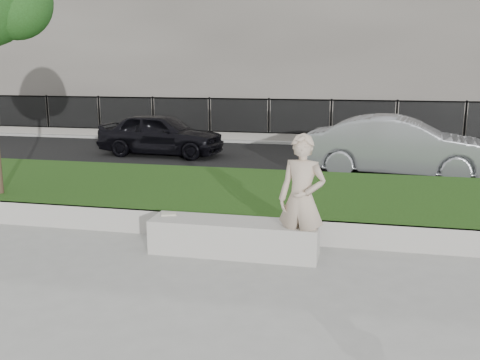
% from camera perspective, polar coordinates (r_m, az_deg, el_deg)
% --- Properties ---
extents(ground, '(90.00, 90.00, 0.00)m').
position_cam_1_polar(ground, '(7.85, -7.17, -8.33)').
color(ground, gray).
rests_on(ground, ground).
extents(grass_bank, '(34.00, 4.00, 0.40)m').
position_cam_1_polar(grass_bank, '(10.54, -1.76, -1.80)').
color(grass_bank, black).
rests_on(grass_bank, ground).
extents(grass_kerb, '(34.00, 0.08, 0.40)m').
position_cam_1_polar(grass_kerb, '(8.72, -4.92, -4.80)').
color(grass_kerb, '#AAA79F').
rests_on(grass_kerb, ground).
extents(street, '(34.00, 7.00, 0.04)m').
position_cam_1_polar(street, '(15.86, 3.12, 2.22)').
color(street, black).
rests_on(street, ground).
extents(far_pavement, '(34.00, 3.00, 0.12)m').
position_cam_1_polar(far_pavement, '(20.26, 5.21, 4.45)').
color(far_pavement, gray).
rests_on(far_pavement, ground).
extents(iron_fence, '(32.00, 0.30, 1.50)m').
position_cam_1_polar(iron_fence, '(19.21, 4.85, 5.50)').
color(iron_fence, slate).
rests_on(iron_fence, far_pavement).
extents(building_facade, '(34.00, 10.00, 10.00)m').
position_cam_1_polar(building_facade, '(27.13, 7.40, 16.77)').
color(building_facade, '#5B5650').
rests_on(building_facade, ground).
extents(stone_bench, '(2.48, 0.62, 0.51)m').
position_cam_1_polar(stone_bench, '(7.91, -0.64, -6.13)').
color(stone_bench, '#AAA79F').
rests_on(stone_bench, ground).
extents(man, '(0.75, 0.58, 1.83)m').
position_cam_1_polar(man, '(7.43, 6.61, -2.11)').
color(man, '#C3AD96').
rests_on(man, ground).
extents(book, '(0.27, 0.23, 0.03)m').
position_cam_1_polar(book, '(8.22, -7.59, -3.61)').
color(book, beige).
rests_on(book, stone_bench).
extents(car_dark, '(3.93, 1.80, 1.31)m').
position_cam_1_polar(car_dark, '(16.55, -8.42, 4.88)').
color(car_dark, black).
rests_on(car_dark, street).
extents(car_silver, '(4.65, 2.03, 1.48)m').
position_cam_1_polar(car_silver, '(13.74, 16.68, 3.43)').
color(car_silver, gray).
rests_on(car_silver, street).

